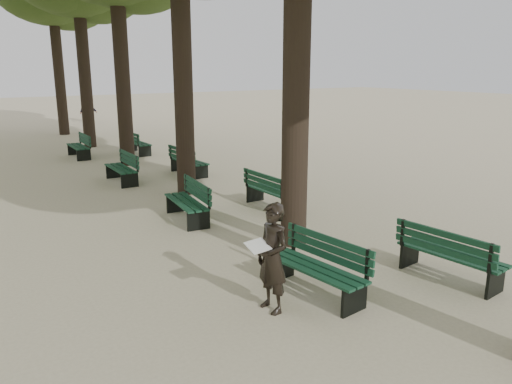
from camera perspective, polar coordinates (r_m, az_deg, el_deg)
ground at (r=7.23m, az=9.31°, el=-14.89°), size 120.00×120.00×0.00m
bench_left_0 at (r=7.96m, az=6.80°, el=-9.80°), size 0.76×1.85×0.92m
bench_left_1 at (r=11.69m, az=-7.90°, el=-1.96°), size 0.78×1.85×0.92m
bench_left_2 at (r=15.94m, az=-15.13°, el=2.01°), size 0.61×1.81×0.92m
bench_left_3 at (r=20.85m, az=-19.60°, el=4.45°), size 0.61×1.81×0.92m
bench_right_0 at (r=9.04m, az=21.27°, el=-7.69°), size 0.75×1.85×0.92m
bench_right_1 at (r=12.61m, az=1.84°, el=-0.64°), size 0.57×1.80×0.92m
bench_right_2 at (r=16.70m, az=-7.66°, el=2.92°), size 0.67×1.83×0.92m
bench_right_3 at (r=21.09m, az=-13.34°, el=5.00°), size 0.58×1.80×0.92m
man_with_map at (r=7.23m, az=1.89°, el=-7.54°), size 0.61×0.67×1.63m
pedestrian_b at (r=34.11m, az=-18.66°, el=9.06°), size 1.21×0.65×1.79m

